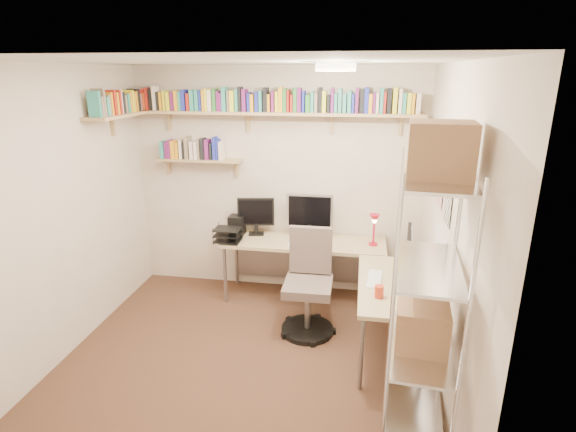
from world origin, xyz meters
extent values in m
plane|color=#412E1C|center=(0.00, 0.00, 0.00)|extent=(3.20, 3.20, 0.00)
cube|color=#C3AF9F|center=(0.00, 1.50, 1.25)|extent=(3.20, 0.04, 2.50)
cube|color=#C3AF9F|center=(-1.60, 0.00, 1.25)|extent=(0.04, 3.00, 2.50)
cube|color=#C3AF9F|center=(1.60, 0.00, 1.25)|extent=(0.04, 3.00, 2.50)
cube|color=#C3AF9F|center=(0.00, -1.50, 1.25)|extent=(3.20, 0.04, 2.50)
cube|color=silver|center=(0.00, 0.00, 2.50)|extent=(3.20, 3.00, 0.04)
cube|color=silver|center=(1.59, 0.55, 1.55)|extent=(0.01, 0.30, 0.42)
cube|color=white|center=(1.59, 0.15, 1.50)|extent=(0.01, 0.28, 0.38)
cylinder|color=#FFEAC6|center=(0.70, 0.20, 2.46)|extent=(0.30, 0.30, 0.06)
cube|color=tan|center=(0.00, 1.38, 2.02)|extent=(3.05, 0.25, 0.03)
cube|color=tan|center=(-1.48, 0.95, 2.02)|extent=(0.25, 1.00, 0.03)
cube|color=tan|center=(-0.85, 1.40, 1.50)|extent=(0.95, 0.20, 0.02)
cube|color=tan|center=(-1.20, 1.44, 1.95)|extent=(0.03, 0.20, 0.20)
cube|color=tan|center=(-0.30, 1.44, 1.95)|extent=(0.03, 0.20, 0.20)
cube|color=tan|center=(0.60, 1.44, 1.95)|extent=(0.03, 0.20, 0.20)
cube|color=tan|center=(1.30, 1.44, 1.95)|extent=(0.03, 0.20, 0.20)
cube|color=#7D6F5B|center=(-1.46, 1.38, 2.15)|extent=(0.03, 0.13, 0.22)
cube|color=#AF2217|center=(-1.42, 1.38, 2.14)|extent=(0.03, 0.15, 0.22)
cube|color=#AF2217|center=(-1.38, 1.38, 2.15)|extent=(0.04, 0.12, 0.23)
cube|color=black|center=(-1.33, 1.38, 2.15)|extent=(0.04, 0.11, 0.22)
cube|color=beige|center=(-1.29, 1.38, 2.16)|extent=(0.03, 0.15, 0.25)
cube|color=black|center=(-1.25, 1.38, 2.13)|extent=(0.02, 0.11, 0.19)
cube|color=orange|center=(-1.22, 1.38, 2.13)|extent=(0.03, 0.12, 0.19)
cube|color=yellow|center=(-1.18, 1.38, 2.14)|extent=(0.02, 0.12, 0.20)
cube|color=yellow|center=(-1.14, 1.38, 2.13)|extent=(0.04, 0.12, 0.19)
cube|color=#6E1D63|center=(-1.08, 1.38, 2.13)|extent=(0.04, 0.12, 0.19)
cube|color=orange|center=(-1.04, 1.38, 2.14)|extent=(0.04, 0.15, 0.21)
cube|color=teal|center=(-1.00, 1.38, 2.13)|extent=(0.03, 0.12, 0.20)
cube|color=#1F2BA3|center=(-0.96, 1.38, 2.14)|extent=(0.04, 0.14, 0.22)
cube|color=#AF2217|center=(-0.91, 1.38, 2.12)|extent=(0.03, 0.12, 0.18)
cube|color=teal|center=(-0.87, 1.38, 2.14)|extent=(0.04, 0.14, 0.21)
cube|color=teal|center=(-0.82, 1.38, 2.14)|extent=(0.04, 0.12, 0.21)
cube|color=#1F2BA3|center=(-0.78, 1.38, 2.14)|extent=(0.02, 0.13, 0.21)
cube|color=orange|center=(-0.74, 1.38, 2.14)|extent=(0.03, 0.13, 0.22)
cube|color=yellow|center=(-0.71, 1.38, 2.15)|extent=(0.02, 0.14, 0.23)
cube|color=beige|center=(-0.67, 1.38, 2.14)|extent=(0.04, 0.13, 0.22)
cube|color=#2A8030|center=(-0.63, 1.38, 2.15)|extent=(0.04, 0.12, 0.22)
cube|color=#6E1D63|center=(-0.59, 1.38, 2.14)|extent=(0.03, 0.11, 0.20)
cube|color=#6E1D63|center=(-0.56, 1.38, 2.13)|extent=(0.02, 0.13, 0.19)
cube|color=teal|center=(-0.52, 1.38, 2.16)|extent=(0.04, 0.13, 0.25)
cube|color=#7D6F5B|center=(-0.47, 1.38, 2.14)|extent=(0.03, 0.12, 0.21)
cube|color=yellow|center=(-0.43, 1.38, 2.14)|extent=(0.04, 0.14, 0.21)
cube|color=teal|center=(-0.39, 1.38, 2.15)|extent=(0.03, 0.11, 0.23)
cube|color=black|center=(-0.35, 1.38, 2.16)|extent=(0.03, 0.12, 0.25)
cube|color=#6E1D63|center=(-0.30, 1.38, 2.15)|extent=(0.04, 0.13, 0.23)
cube|color=#1F2BA3|center=(-0.26, 1.38, 2.13)|extent=(0.03, 0.11, 0.19)
cube|color=orange|center=(-0.22, 1.38, 2.12)|extent=(0.03, 0.13, 0.17)
cube|color=#1F2BA3|center=(-0.17, 1.38, 2.14)|extent=(0.04, 0.12, 0.20)
cube|color=teal|center=(-0.13, 1.38, 2.14)|extent=(0.03, 0.13, 0.21)
cube|color=black|center=(-0.08, 1.38, 2.16)|extent=(0.04, 0.12, 0.24)
cube|color=orange|center=(-0.04, 1.38, 2.12)|extent=(0.02, 0.14, 0.18)
cube|color=#6E1D63|center=(0.00, 1.38, 2.14)|extent=(0.03, 0.14, 0.20)
cube|color=yellow|center=(0.04, 1.38, 2.14)|extent=(0.03, 0.14, 0.20)
cube|color=orange|center=(0.08, 1.38, 2.16)|extent=(0.04, 0.13, 0.25)
cube|color=#2A8030|center=(0.12, 1.38, 2.15)|extent=(0.03, 0.13, 0.23)
cube|color=#AF2217|center=(0.16, 1.38, 2.14)|extent=(0.02, 0.13, 0.22)
cube|color=#AF2217|center=(0.19, 1.38, 2.12)|extent=(0.03, 0.11, 0.17)
cube|color=#2A8030|center=(0.23, 1.38, 2.15)|extent=(0.03, 0.12, 0.24)
cube|color=#6E1D63|center=(0.27, 1.38, 2.15)|extent=(0.04, 0.12, 0.24)
cube|color=#1F2BA3|center=(0.31, 1.38, 2.14)|extent=(0.03, 0.15, 0.21)
cube|color=#2A8030|center=(0.36, 1.38, 2.12)|extent=(0.04, 0.14, 0.17)
cube|color=teal|center=(0.40, 1.38, 2.14)|extent=(0.03, 0.13, 0.21)
cube|color=#7D6F5B|center=(0.44, 1.38, 2.13)|extent=(0.03, 0.14, 0.20)
cube|color=black|center=(0.48, 1.38, 2.16)|extent=(0.03, 0.12, 0.25)
cube|color=yellow|center=(0.52, 1.38, 2.14)|extent=(0.04, 0.11, 0.21)
cube|color=black|center=(0.57, 1.38, 2.12)|extent=(0.03, 0.13, 0.17)
cube|color=#6E1D63|center=(0.61, 1.38, 2.16)|extent=(0.03, 0.13, 0.24)
cube|color=teal|center=(0.64, 1.38, 2.13)|extent=(0.03, 0.11, 0.19)
cube|color=teal|center=(0.68, 1.38, 2.15)|extent=(0.03, 0.13, 0.24)
cube|color=teal|center=(0.73, 1.38, 2.13)|extent=(0.03, 0.15, 0.19)
cube|color=teal|center=(0.78, 1.38, 2.14)|extent=(0.04, 0.13, 0.22)
cube|color=#1F2BA3|center=(0.81, 1.38, 2.13)|extent=(0.02, 0.13, 0.19)
cube|color=#6E1D63|center=(0.85, 1.38, 2.16)|extent=(0.03, 0.12, 0.24)
cube|color=black|center=(0.90, 1.38, 2.15)|extent=(0.04, 0.12, 0.23)
cube|color=#1F2BA3|center=(0.94, 1.38, 2.16)|extent=(0.04, 0.13, 0.25)
cube|color=orange|center=(0.98, 1.38, 2.13)|extent=(0.03, 0.15, 0.19)
cube|color=#6E1D63|center=(1.02, 1.38, 2.14)|extent=(0.02, 0.13, 0.20)
cube|color=beige|center=(1.05, 1.38, 2.13)|extent=(0.03, 0.11, 0.20)
cube|color=teal|center=(1.09, 1.38, 2.16)|extent=(0.03, 0.13, 0.24)
cube|color=#AF2217|center=(1.12, 1.38, 2.14)|extent=(0.02, 0.15, 0.21)
cube|color=black|center=(1.16, 1.38, 2.15)|extent=(0.04, 0.13, 0.24)
cube|color=yellow|center=(1.22, 1.38, 2.16)|extent=(0.04, 0.14, 0.25)
cube|color=beige|center=(1.27, 1.38, 2.15)|extent=(0.03, 0.15, 0.24)
cube|color=teal|center=(1.31, 1.38, 2.14)|extent=(0.04, 0.12, 0.20)
cube|color=yellow|center=(1.35, 1.38, 2.13)|extent=(0.04, 0.13, 0.20)
cube|color=orange|center=(1.39, 1.38, 2.13)|extent=(0.03, 0.13, 0.19)
cube|color=beige|center=(1.44, 1.38, 2.13)|extent=(0.04, 0.13, 0.20)
cube|color=teal|center=(-1.48, 0.51, 2.15)|extent=(0.12, 0.03, 0.23)
cube|color=#7D6F5B|center=(-1.48, 0.55, 2.13)|extent=(0.13, 0.03, 0.18)
cube|color=#7D6F5B|center=(-1.48, 0.59, 2.16)|extent=(0.13, 0.03, 0.25)
cube|color=teal|center=(-1.48, 0.63, 2.12)|extent=(0.14, 0.03, 0.17)
cube|color=#7D6F5B|center=(-1.48, 0.68, 2.13)|extent=(0.11, 0.04, 0.19)
cube|color=orange|center=(-1.48, 0.72, 2.14)|extent=(0.12, 0.03, 0.21)
cube|color=#AF2217|center=(-1.48, 0.76, 2.15)|extent=(0.14, 0.03, 0.23)
cube|color=orange|center=(-1.48, 0.81, 2.14)|extent=(0.14, 0.03, 0.21)
cube|color=#AF2217|center=(-1.48, 0.86, 2.15)|extent=(0.14, 0.04, 0.23)
cube|color=beige|center=(-1.48, 0.89, 2.15)|extent=(0.13, 0.02, 0.23)
cube|color=black|center=(-1.48, 0.93, 2.14)|extent=(0.14, 0.04, 0.21)
cube|color=#7D6F5B|center=(-1.48, 0.98, 2.12)|extent=(0.12, 0.04, 0.17)
cube|color=teal|center=(-1.48, 1.03, 2.13)|extent=(0.13, 0.03, 0.18)
cube|color=orange|center=(-1.48, 1.07, 2.13)|extent=(0.14, 0.03, 0.20)
cube|color=yellow|center=(-1.48, 1.12, 2.14)|extent=(0.14, 0.03, 0.22)
cube|color=orange|center=(-1.48, 1.17, 2.13)|extent=(0.11, 0.04, 0.19)
cube|color=orange|center=(-1.48, 1.21, 2.14)|extent=(0.12, 0.03, 0.20)
cube|color=black|center=(-1.48, 1.24, 2.15)|extent=(0.13, 0.04, 0.23)
cube|color=#7D6F5B|center=(-1.48, 1.29, 2.12)|extent=(0.13, 0.03, 0.17)
cube|color=yellow|center=(-1.48, 1.33, 2.12)|extent=(0.15, 0.03, 0.18)
cube|color=beige|center=(-1.48, 1.38, 2.15)|extent=(0.11, 0.03, 0.23)
cube|color=teal|center=(-1.26, 1.40, 1.60)|extent=(0.04, 0.14, 0.18)
cube|color=#6E1D63|center=(-1.21, 1.40, 1.60)|extent=(0.03, 0.12, 0.18)
cube|color=#6E1D63|center=(-1.18, 1.40, 1.61)|extent=(0.03, 0.14, 0.20)
cube|color=orange|center=(-1.13, 1.40, 1.61)|extent=(0.04, 0.12, 0.19)
cube|color=orange|center=(-1.09, 1.40, 1.60)|extent=(0.03, 0.12, 0.18)
cube|color=beige|center=(-1.05, 1.40, 1.62)|extent=(0.03, 0.11, 0.21)
cube|color=black|center=(-1.01, 1.40, 1.60)|extent=(0.02, 0.12, 0.18)
cube|color=#7D6F5B|center=(-0.97, 1.40, 1.63)|extent=(0.04, 0.15, 0.24)
cube|color=beige|center=(-0.92, 1.40, 1.61)|extent=(0.04, 0.12, 0.19)
cube|color=beige|center=(-0.87, 1.40, 1.61)|extent=(0.03, 0.14, 0.19)
cube|color=#7D6F5B|center=(-0.84, 1.40, 1.62)|extent=(0.02, 0.11, 0.22)
cube|color=black|center=(-0.79, 1.40, 1.63)|extent=(0.04, 0.13, 0.23)
cube|color=#6E1D63|center=(-0.74, 1.40, 1.62)|extent=(0.04, 0.12, 0.22)
cube|color=black|center=(-0.70, 1.40, 1.60)|extent=(0.03, 0.12, 0.18)
cube|color=#1F2BA3|center=(-0.66, 1.40, 1.63)|extent=(0.04, 0.12, 0.24)
cube|color=#1F2BA3|center=(-0.63, 1.40, 1.62)|extent=(0.03, 0.11, 0.22)
cube|color=beige|center=(-0.59, 1.40, 1.61)|extent=(0.03, 0.14, 0.20)
cube|color=tan|center=(0.35, 1.22, 0.66)|extent=(1.75, 0.55, 0.04)
cube|color=tan|center=(1.23, 0.32, 0.66)|extent=(0.55, 1.20, 0.04)
cylinder|color=gray|center=(-0.48, 0.99, 0.32)|extent=(0.04, 0.04, 0.65)
cylinder|color=gray|center=(-0.48, 1.45, 0.32)|extent=(0.04, 0.04, 0.65)
cylinder|color=gray|center=(1.46, 1.45, 0.32)|extent=(0.04, 0.04, 0.65)
cylinder|color=gray|center=(1.00, -0.23, 0.32)|extent=(0.04, 0.04, 0.65)
cylinder|color=gray|center=(1.46, -0.23, 0.32)|extent=(0.04, 0.04, 0.65)
cube|color=gray|center=(0.35, 1.46, 0.37)|extent=(1.66, 0.02, 0.51)
cube|color=silver|center=(0.40, 1.33, 0.99)|extent=(0.51, 0.03, 0.39)
cube|color=black|center=(0.40, 1.31, 0.99)|extent=(0.46, 0.00, 0.33)
cube|color=black|center=(-0.20, 1.33, 0.95)|extent=(0.41, 0.03, 0.31)
cube|color=black|center=(1.36, 0.37, 0.97)|extent=(0.03, 0.54, 0.35)
cube|color=silver|center=(1.34, 0.37, 0.97)|extent=(0.00, 0.48, 0.30)
cube|color=white|center=(0.40, 1.05, 0.69)|extent=(0.39, 0.12, 0.01)
cube|color=white|center=(1.09, 0.37, 0.69)|extent=(0.12, 0.37, 0.01)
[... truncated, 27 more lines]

